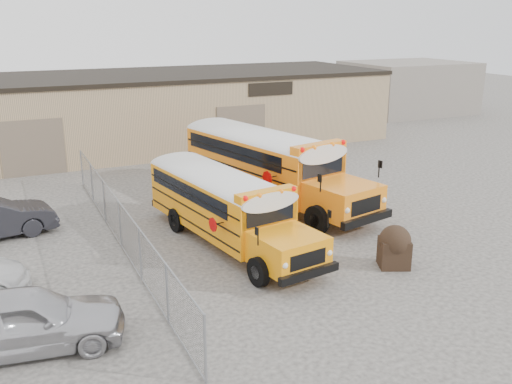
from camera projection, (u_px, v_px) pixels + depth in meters
name	position (u px, v px, depth m)	size (l,w,h in m)	color
ground	(305.00, 249.00, 20.74)	(120.00, 120.00, 0.00)	#3D3A38
warehouse	(155.00, 109.00, 37.39)	(30.20, 10.20, 4.67)	tan
chainlink_fence	(120.00, 224.00, 20.66)	(0.07, 18.07, 1.81)	gray
distant_building_right	(407.00, 87.00, 50.58)	(10.00, 8.00, 4.40)	gray
school_bus_left	(161.00, 169.00, 25.55)	(3.66, 9.50, 2.71)	orange
school_bus_right	(191.00, 137.00, 31.01)	(5.11, 11.39, 3.24)	orange
tarp_bundle	(395.00, 246.00, 19.11)	(1.25, 1.20, 1.47)	black
car_silver	(25.00, 320.00, 14.25)	(1.96, 4.87, 1.66)	silver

